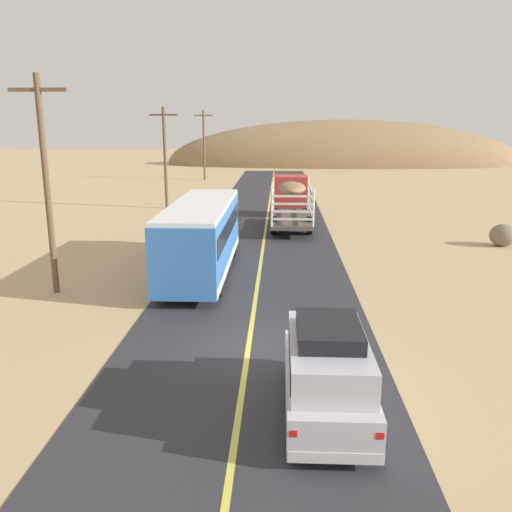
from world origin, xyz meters
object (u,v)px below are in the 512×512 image
at_px(bus, 201,236).
at_px(livestock_truck, 291,195).
at_px(power_pole_near, 46,180).
at_px(boulder_near_shoulder, 503,235).
at_px(power_pole_mid, 165,155).
at_px(power_pole_far, 204,143).
at_px(suv_near, 327,370).

bearing_deg(bus, livestock_truck, 72.56).
xyz_separation_m(bus, power_pole_near, (-5.51, -2.97, 2.77)).
bearing_deg(power_pole_near, boulder_near_shoulder, 23.40).
height_order(bus, boulder_near_shoulder, bus).
xyz_separation_m(livestock_truck, power_pole_mid, (-9.71, 5.25, 2.40)).
distance_m(power_pole_near, power_pole_mid, 21.61).
bearing_deg(power_pole_far, suv_near, -78.98).
bearing_deg(livestock_truck, power_pole_far, 109.89).
bearing_deg(power_pole_near, bus, 28.36).
distance_m(suv_near, power_pole_mid, 32.27).
distance_m(suv_near, boulder_near_shoulder, 21.31).
height_order(power_pole_mid, boulder_near_shoulder, power_pole_mid).
xyz_separation_m(power_pole_near, power_pole_far, (0.00, 43.21, -0.23)).
height_order(suv_near, livestock_truck, livestock_truck).
relative_size(livestock_truck, power_pole_near, 1.15).
bearing_deg(power_pole_mid, bus, -73.53).
bearing_deg(bus, power_pole_near, -151.64).
height_order(power_pole_near, power_pole_mid, power_pole_near).
xyz_separation_m(suv_near, bus, (-4.64, 11.85, 0.60)).
bearing_deg(suv_near, power_pole_mid, 108.41).
xyz_separation_m(suv_near, boulder_near_shoulder, (11.20, 18.12, -0.54)).
bearing_deg(suv_near, bus, 111.36).
distance_m(bus, boulder_near_shoulder, 17.07).
height_order(livestock_truck, bus, bus).
height_order(bus, power_pole_far, power_pole_far).
relative_size(livestock_truck, power_pole_mid, 1.24).
height_order(livestock_truck, power_pole_near, power_pole_near).
bearing_deg(power_pole_far, livestock_truck, -70.11).
distance_m(bus, power_pole_near, 6.85).
relative_size(livestock_truck, boulder_near_shoulder, 6.61).
bearing_deg(power_pole_mid, boulder_near_shoulder, -30.09).
bearing_deg(suv_near, boulder_near_shoulder, 58.27).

